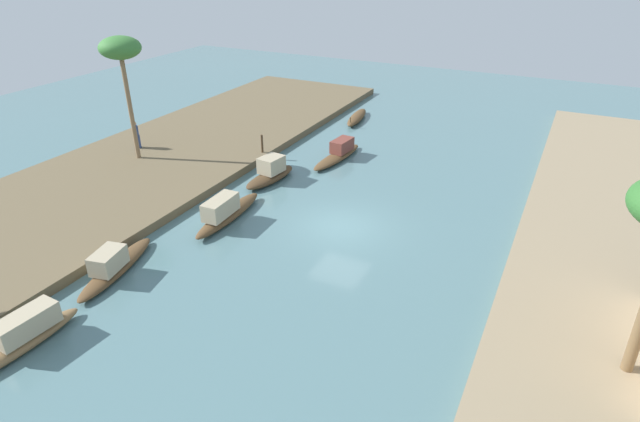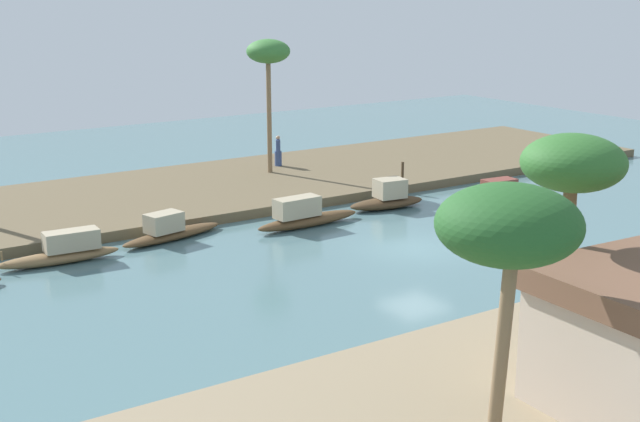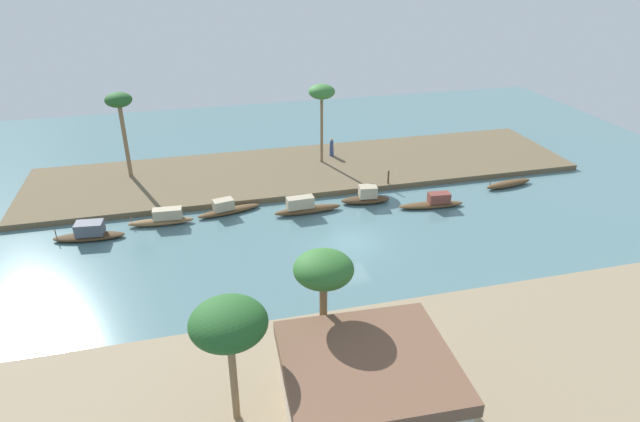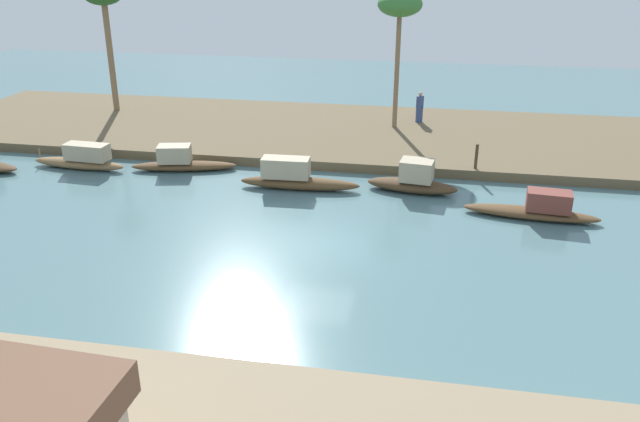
# 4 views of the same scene
# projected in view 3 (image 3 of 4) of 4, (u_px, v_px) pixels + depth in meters

# --- Properties ---
(river_water) EXTENTS (74.03, 74.03, 0.00)m
(river_water) POSITION_uv_depth(u_px,v_px,m) (350.00, 243.00, 37.01)
(river_water) COLOR slate
(river_water) RESTS_ON ground
(riverbank_left) EXTENTS (47.58, 11.19, 0.46)m
(riverbank_left) POSITION_uv_depth(u_px,v_px,m) (307.00, 169.00, 48.37)
(riverbank_left) COLOR brown
(riverbank_left) RESTS_ON ground
(riverbank_right) EXTENTS (47.58, 11.19, 0.46)m
(riverbank_right) POSITION_uv_depth(u_px,v_px,m) (433.00, 374.00, 25.44)
(riverbank_right) COLOR #937F60
(riverbank_right) RESTS_ON ground
(sampan_open_hull) EXTENTS (4.72, 1.18, 1.24)m
(sampan_open_hull) POSITION_uv_depth(u_px,v_px,m) (164.00, 219.00, 39.22)
(sampan_open_hull) COLOR brown
(sampan_open_hull) RESTS_ON river_water
(sampan_with_tall_canopy) EXTENTS (5.26, 1.12, 1.39)m
(sampan_with_tall_canopy) POSITION_uv_depth(u_px,v_px,m) (305.00, 207.00, 40.83)
(sampan_with_tall_canopy) COLOR brown
(sampan_with_tall_canopy) RESTS_ON river_water
(sampan_downstream_large) EXTENTS (3.99, 1.67, 1.42)m
(sampan_downstream_large) POSITION_uv_depth(u_px,v_px,m) (366.00, 197.00, 42.47)
(sampan_downstream_large) COLOR #47331E
(sampan_downstream_large) RESTS_ON river_water
(sampan_midstream) EXTENTS (5.24, 1.52, 1.16)m
(sampan_midstream) POSITION_uv_depth(u_px,v_px,m) (434.00, 202.00, 41.85)
(sampan_midstream) COLOR brown
(sampan_midstream) RESTS_ON river_water
(sampan_foreground) EXTENTS (4.59, 1.59, 0.84)m
(sampan_foreground) POSITION_uv_depth(u_px,v_px,m) (508.00, 184.00, 45.46)
(sampan_foreground) COLOR brown
(sampan_foreground) RESTS_ON river_water
(sampan_near_left_bank) EXTENTS (4.98, 1.99, 1.21)m
(sampan_near_left_bank) POSITION_uv_depth(u_px,v_px,m) (227.00, 209.00, 40.81)
(sampan_near_left_bank) COLOR brown
(sampan_near_left_bank) RESTS_ON river_water
(sampan_upstream_small) EXTENTS (4.89, 1.70, 1.29)m
(sampan_upstream_small) POSITION_uv_depth(u_px,v_px,m) (89.00, 233.00, 37.26)
(sampan_upstream_small) COLOR #47331E
(sampan_upstream_small) RESTS_ON river_water
(person_on_near_bank) EXTENTS (0.53, 0.53, 1.70)m
(person_on_near_bank) POSITION_uv_depth(u_px,v_px,m) (332.00, 148.00, 50.57)
(person_on_near_bank) COLOR #33477A
(person_on_near_bank) RESTS_ON riverbank_left
(mooring_post) EXTENTS (0.14, 0.14, 1.14)m
(mooring_post) POSITION_uv_depth(u_px,v_px,m) (388.00, 177.00, 44.75)
(mooring_post) COLOR #4C3823
(mooring_post) RESTS_ON riverbank_left
(palm_tree_left_near) EXTENTS (2.30, 2.30, 7.09)m
(palm_tree_left_near) POSITION_uv_depth(u_px,v_px,m) (322.00, 94.00, 46.72)
(palm_tree_left_near) COLOR #7F6647
(palm_tree_left_near) RESTS_ON riverbank_left
(palm_tree_left_far) EXTENTS (2.17, 2.17, 7.24)m
(palm_tree_left_far) POSITION_uv_depth(u_px,v_px,m) (119.00, 105.00, 43.72)
(palm_tree_left_far) COLOR #7F6647
(palm_tree_left_far) RESTS_ON riverbank_left
(palm_tree_right_tall) EXTENTS (3.06, 3.06, 5.92)m
(palm_tree_right_tall) POSITION_uv_depth(u_px,v_px,m) (228.00, 325.00, 20.50)
(palm_tree_right_tall) COLOR #7F6647
(palm_tree_right_tall) RESTS_ON riverbank_right
(palm_tree_right_short) EXTENTS (2.62, 2.62, 6.28)m
(palm_tree_right_short) POSITION_uv_depth(u_px,v_px,m) (324.00, 272.00, 23.03)
(palm_tree_right_short) COLOR brown
(palm_tree_right_short) RESTS_ON riverbank_right
(riverside_building) EXTENTS (6.97, 6.45, 3.45)m
(riverside_building) POSITION_uv_depth(u_px,v_px,m) (367.00, 391.00, 21.79)
(riverside_building) COLOR #C6B29E
(riverside_building) RESTS_ON riverbank_right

